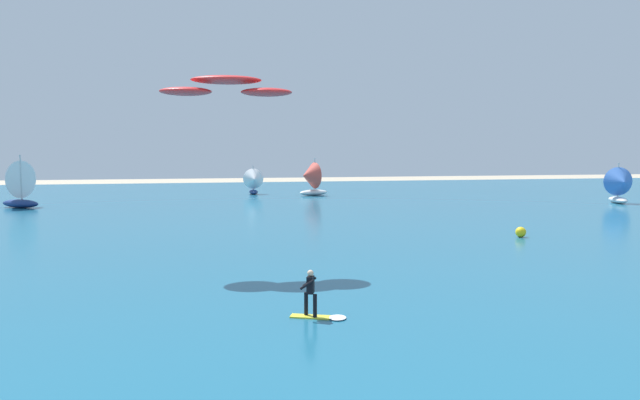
{
  "coord_description": "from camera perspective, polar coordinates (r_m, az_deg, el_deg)",
  "views": [
    {
      "loc": [
        -4.61,
        -6.51,
        6.0
      ],
      "look_at": [
        -0.31,
        15.55,
        4.01
      ],
      "focal_mm": 33.7,
      "sensor_mm": 36.0,
      "label": 1
    }
  ],
  "objects": [
    {
      "name": "sailboat_outermost",
      "position": [
        69.98,
        26.64,
        1.29
      ],
      "size": [
        3.3,
        3.77,
        4.25
      ],
      "color": "silver",
      "rests_on": "ocean"
    },
    {
      "name": "sailboat_mid_left",
      "position": [
        65.54,
        -26.99,
        1.41
      ],
      "size": [
        4.64,
        4.24,
        5.15
      ],
      "color": "navy",
      "rests_on": "ocean"
    },
    {
      "name": "kitesurfer",
      "position": [
        21.02,
        -0.39,
        -9.53
      ],
      "size": [
        2.02,
        1.24,
        1.67
      ],
      "color": "yellow",
      "rests_on": "ocean"
    },
    {
      "name": "marker_buoy",
      "position": [
        41.48,
        18.52,
        -2.9
      ],
      "size": [
        0.68,
        0.68,
        0.68
      ],
      "primitive_type": "sphere",
      "color": "yellow",
      "rests_on": "ocean"
    },
    {
      "name": "sailboat_center_horizon",
      "position": [
        75.21,
        -6.3,
        1.79
      ],
      "size": [
        2.59,
        3.06,
        3.6
      ],
      "color": "navy",
      "rests_on": "ocean"
    },
    {
      "name": "ocean",
      "position": [
        56.46,
        -6.28,
        -1.02
      ],
      "size": [
        160.0,
        90.0,
        0.1
      ],
      "primitive_type": "cube",
      "color": "#1E607F",
      "rests_on": "ground"
    },
    {
      "name": "kite",
      "position": [
        29.54,
        -8.89,
        10.56
      ],
      "size": [
        6.45,
        2.54,
        0.96
      ],
      "color": "red"
    },
    {
      "name": "sailboat_mid_right",
      "position": [
        72.8,
        -0.98,
        2.05
      ],
      "size": [
        4.04,
        3.59,
        4.53
      ],
      "color": "white",
      "rests_on": "ocean"
    }
  ]
}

